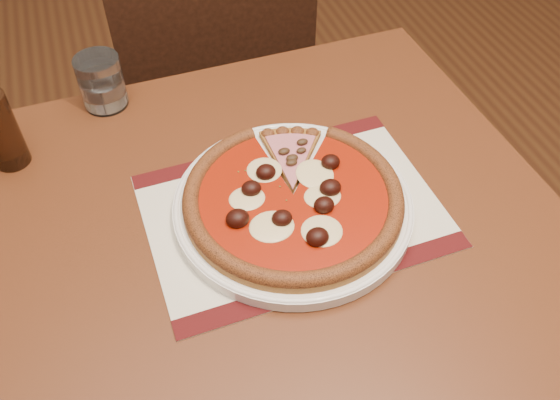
# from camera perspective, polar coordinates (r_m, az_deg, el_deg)

# --- Properties ---
(table) EXTENTS (0.82, 0.82, 0.75)m
(table) POSITION_cam_1_polar(r_m,az_deg,el_deg) (0.92, 0.40, -6.38)
(table) COLOR #5C2915
(table) RESTS_ON ground
(chair_far) EXTENTS (0.43, 0.43, 0.91)m
(chair_far) POSITION_cam_1_polar(r_m,az_deg,el_deg) (1.49, -6.46, 11.44)
(chair_far) COLOR black
(chair_far) RESTS_ON ground
(placemat) EXTENTS (0.42, 0.31, 0.00)m
(placemat) POSITION_cam_1_polar(r_m,az_deg,el_deg) (0.86, 1.24, -1.00)
(placemat) COLOR beige
(placemat) RESTS_ON table
(plate) EXTENTS (0.34, 0.34, 0.02)m
(plate) POSITION_cam_1_polar(r_m,az_deg,el_deg) (0.85, 1.26, -0.56)
(plate) COLOR white
(plate) RESTS_ON placemat
(pizza) EXTENTS (0.31, 0.31, 0.04)m
(pizza) POSITION_cam_1_polar(r_m,az_deg,el_deg) (0.83, 1.28, 0.33)
(pizza) COLOR #935E23
(pizza) RESTS_ON plate
(ham_slice) EXTENTS (0.09, 0.14, 0.02)m
(ham_slice) POSITION_cam_1_polar(r_m,az_deg,el_deg) (0.90, 2.04, 4.35)
(ham_slice) COLOR #935E23
(ham_slice) RESTS_ON plate
(water_glass) EXTENTS (0.10, 0.10, 0.09)m
(water_glass) POSITION_cam_1_polar(r_m,az_deg,el_deg) (1.05, -16.81, 10.82)
(water_glass) COLOR white
(water_glass) RESTS_ON table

